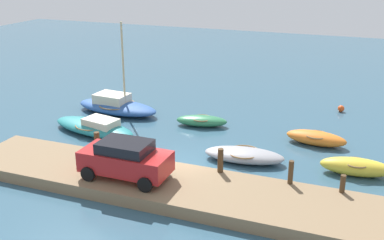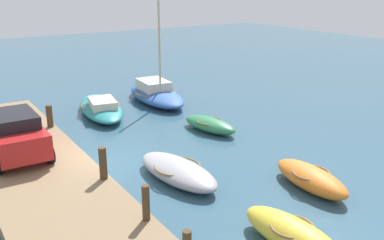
{
  "view_description": "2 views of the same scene",
  "coord_description": "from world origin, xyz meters",
  "px_view_note": "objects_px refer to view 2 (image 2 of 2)",
  "views": [
    {
      "loc": [
        7.69,
        -18.75,
        9.62
      ],
      "look_at": [
        -0.91,
        3.49,
        1.07
      ],
      "focal_mm": 43.24,
      "sensor_mm": 36.0,
      "label": 1
    },
    {
      "loc": [
        14.79,
        -5.67,
        6.83
      ],
      "look_at": [
        0.6,
        3.45,
        1.37
      ],
      "focal_mm": 40.8,
      "sensor_mm": 36.0,
      "label": 2
    }
  ],
  "objects_px": {
    "dinghy_green": "(210,124)",
    "mooring_post_mid_east": "(146,203)",
    "rowboat_orange": "(311,178)",
    "motorboat_teal": "(101,107)",
    "rowboat_grey": "(178,171)",
    "mooring_post_mid_west": "(103,163)",
    "mooring_post_west": "(50,116)",
    "sailboat_blue": "(156,94)",
    "rowboat_yellow": "(292,234)",
    "parked_car": "(15,134)"
  },
  "relations": [
    {
      "from": "motorboat_teal",
      "to": "rowboat_grey",
      "type": "distance_m",
      "value": 8.98
    },
    {
      "from": "rowboat_orange",
      "to": "rowboat_yellow",
      "type": "bearing_deg",
      "value": -49.72
    },
    {
      "from": "mooring_post_mid_west",
      "to": "sailboat_blue",
      "type": "bearing_deg",
      "value": 143.27
    },
    {
      "from": "mooring_post_mid_west",
      "to": "mooring_post_mid_east",
      "type": "relative_size",
      "value": 1.06
    },
    {
      "from": "dinghy_green",
      "to": "rowboat_grey",
      "type": "height_order",
      "value": "rowboat_grey"
    },
    {
      "from": "rowboat_grey",
      "to": "mooring_post_mid_west",
      "type": "xyz_separation_m",
      "value": [
        -0.4,
        -2.6,
        0.76
      ]
    },
    {
      "from": "rowboat_orange",
      "to": "rowboat_grey",
      "type": "xyz_separation_m",
      "value": [
        -3.04,
        -3.47,
        -0.04
      ]
    },
    {
      "from": "rowboat_yellow",
      "to": "rowboat_grey",
      "type": "xyz_separation_m",
      "value": [
        -5.21,
        -0.4,
        -0.08
      ]
    },
    {
      "from": "rowboat_yellow",
      "to": "parked_car",
      "type": "xyz_separation_m",
      "value": [
        -9.22,
        -4.98,
        1.0
      ]
    },
    {
      "from": "rowboat_yellow",
      "to": "motorboat_teal",
      "type": "bearing_deg",
      "value": 174.47
    },
    {
      "from": "rowboat_yellow",
      "to": "rowboat_orange",
      "type": "height_order",
      "value": "rowboat_yellow"
    },
    {
      "from": "rowboat_orange",
      "to": "dinghy_green",
      "type": "distance_m",
      "value": 6.71
    },
    {
      "from": "dinghy_green",
      "to": "parked_car",
      "type": "xyz_separation_m",
      "value": [
        -0.36,
        -8.53,
        1.09
      ]
    },
    {
      "from": "rowboat_orange",
      "to": "mooring_post_west",
      "type": "distance_m",
      "value": 11.49
    },
    {
      "from": "rowboat_orange",
      "to": "dinghy_green",
      "type": "height_order",
      "value": "rowboat_orange"
    },
    {
      "from": "motorboat_teal",
      "to": "mooring_post_mid_west",
      "type": "distance_m",
      "value": 9.19
    },
    {
      "from": "dinghy_green",
      "to": "mooring_post_west",
      "type": "relative_size",
      "value": 3.22
    },
    {
      "from": "mooring_post_mid_west",
      "to": "parked_car",
      "type": "distance_m",
      "value": 4.14
    },
    {
      "from": "rowboat_orange",
      "to": "parked_car",
      "type": "distance_m",
      "value": 10.75
    },
    {
      "from": "rowboat_yellow",
      "to": "dinghy_green",
      "type": "xyz_separation_m",
      "value": [
        -8.86,
        3.55,
        -0.09
      ]
    },
    {
      "from": "dinghy_green",
      "to": "mooring_post_mid_west",
      "type": "distance_m",
      "value": 7.37
    },
    {
      "from": "mooring_post_mid_west",
      "to": "mooring_post_mid_east",
      "type": "xyz_separation_m",
      "value": [
        3.08,
        0.0,
        -0.03
      ]
    },
    {
      "from": "motorboat_teal",
      "to": "dinghy_green",
      "type": "bearing_deg",
      "value": 43.05
    },
    {
      "from": "rowboat_grey",
      "to": "mooring_post_mid_west",
      "type": "height_order",
      "value": "mooring_post_mid_west"
    },
    {
      "from": "sailboat_blue",
      "to": "rowboat_orange",
      "type": "bearing_deg",
      "value": 0.99
    },
    {
      "from": "dinghy_green",
      "to": "rowboat_orange",
      "type": "bearing_deg",
      "value": -15.63
    },
    {
      "from": "dinghy_green",
      "to": "sailboat_blue",
      "type": "bearing_deg",
      "value": 165.48
    },
    {
      "from": "motorboat_teal",
      "to": "dinghy_green",
      "type": "distance_m",
      "value": 6.25
    },
    {
      "from": "rowboat_yellow",
      "to": "mooring_post_mid_west",
      "type": "relative_size",
      "value": 3.0
    },
    {
      "from": "rowboat_orange",
      "to": "mooring_post_mid_east",
      "type": "distance_m",
      "value": 6.12
    },
    {
      "from": "motorboat_teal",
      "to": "rowboat_orange",
      "type": "relative_size",
      "value": 1.77
    },
    {
      "from": "dinghy_green",
      "to": "rowboat_grey",
      "type": "distance_m",
      "value": 5.39
    },
    {
      "from": "rowboat_orange",
      "to": "sailboat_blue",
      "type": "distance_m",
      "value": 12.67
    },
    {
      "from": "sailboat_blue",
      "to": "mooring_post_mid_east",
      "type": "bearing_deg",
      "value": -24.61
    },
    {
      "from": "mooring_post_mid_east",
      "to": "parked_car",
      "type": "relative_size",
      "value": 0.27
    },
    {
      "from": "motorboat_teal",
      "to": "rowboat_yellow",
      "type": "bearing_deg",
      "value": 10.12
    },
    {
      "from": "motorboat_teal",
      "to": "rowboat_yellow",
      "type": "distance_m",
      "value": 14.17
    },
    {
      "from": "rowboat_orange",
      "to": "mooring_post_mid_east",
      "type": "height_order",
      "value": "mooring_post_mid_east"
    },
    {
      "from": "dinghy_green",
      "to": "mooring_post_mid_east",
      "type": "relative_size",
      "value": 3.09
    },
    {
      "from": "rowboat_orange",
      "to": "parked_car",
      "type": "relative_size",
      "value": 0.85
    },
    {
      "from": "mooring_post_west",
      "to": "mooring_post_mid_west",
      "type": "relative_size",
      "value": 0.9
    },
    {
      "from": "mooring_post_mid_west",
      "to": "mooring_post_west",
      "type": "bearing_deg",
      "value": 180.0
    },
    {
      "from": "rowboat_orange",
      "to": "rowboat_grey",
      "type": "bearing_deg",
      "value": -126.14
    },
    {
      "from": "dinghy_green",
      "to": "mooring_post_mid_west",
      "type": "xyz_separation_m",
      "value": [
        3.26,
        -6.56,
        0.77
      ]
    },
    {
      "from": "mooring_post_west",
      "to": "mooring_post_mid_east",
      "type": "bearing_deg",
      "value": 0.0
    },
    {
      "from": "rowboat_orange",
      "to": "parked_car",
      "type": "height_order",
      "value": "parked_car"
    },
    {
      "from": "motorboat_teal",
      "to": "rowboat_grey",
      "type": "relative_size",
      "value": 1.43
    },
    {
      "from": "mooring_post_west",
      "to": "mooring_post_mid_west",
      "type": "bearing_deg",
      "value": 0.0
    },
    {
      "from": "rowboat_orange",
      "to": "rowboat_grey",
      "type": "relative_size",
      "value": 0.81
    },
    {
      "from": "rowboat_yellow",
      "to": "sailboat_blue",
      "type": "relative_size",
      "value": 0.56
    }
  ]
}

